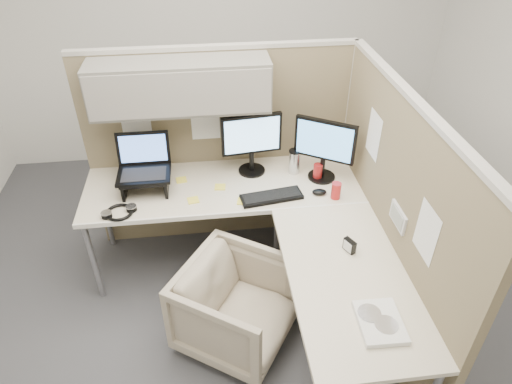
{
  "coord_description": "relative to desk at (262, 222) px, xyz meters",
  "views": [
    {
      "loc": [
        -0.2,
        -2.19,
        2.62
      ],
      "look_at": [
        0.1,
        0.25,
        0.85
      ],
      "focal_mm": 32.0,
      "sensor_mm": 36.0,
      "label": 1
    }
  ],
  "objects": [
    {
      "name": "ground",
      "position": [
        -0.12,
        -0.13,
        -0.69
      ],
      "size": [
        4.5,
        4.5,
        0.0
      ],
      "primitive_type": "plane",
      "color": "#3C3C41",
      "rests_on": "ground"
    },
    {
      "name": "partition_back",
      "position": [
        -0.34,
        0.7,
        0.41
      ],
      "size": [
        2.0,
        0.36,
        1.63
      ],
      "color": "#807154",
      "rests_on": "ground"
    },
    {
      "name": "partition_right",
      "position": [
        0.78,
        -0.19,
        0.13
      ],
      "size": [
        0.07,
        2.03,
        1.63
      ],
      "color": "#807154",
      "rests_on": "ground"
    },
    {
      "name": "desk",
      "position": [
        0.0,
        0.0,
        0.0
      ],
      "size": [
        2.0,
        1.98,
        0.73
      ],
      "color": "beige",
      "rests_on": "ground"
    },
    {
      "name": "office_chair",
      "position": [
        -0.21,
        -0.36,
        -0.35
      ],
      "size": [
        0.87,
        0.88,
        0.67
      ],
      "primitive_type": "imported",
      "rotation": [
        0.0,
        0.0,
        0.99
      ],
      "color": "#BDAD96",
      "rests_on": "ground"
    },
    {
      "name": "monitor_left",
      "position": [
        -0.0,
        0.56,
        0.32
      ],
      "size": [
        0.44,
        0.2,
        0.47
      ],
      "rotation": [
        0.0,
        0.0,
        0.12
      ],
      "color": "black",
      "rests_on": "desk"
    },
    {
      "name": "monitor_right",
      "position": [
        0.5,
        0.41,
        0.32
      ],
      "size": [
        0.39,
        0.26,
        0.47
      ],
      "rotation": [
        0.0,
        0.0,
        -0.56
      ],
      "color": "black",
      "rests_on": "desk"
    },
    {
      "name": "laptop_station",
      "position": [
        -0.77,
        0.43,
        0.19
      ],
      "size": [
        0.37,
        0.31,
        0.38
      ],
      "color": "black",
      "rests_on": "desk"
    },
    {
      "name": "keyboard",
      "position": [
        0.09,
        0.2,
        0.05
      ],
      "size": [
        0.45,
        0.21,
        0.02
      ],
      "primitive_type": "cube",
      "rotation": [
        0.0,
        0.0,
        0.15
      ],
      "color": "black",
      "rests_on": "desk"
    },
    {
      "name": "mouse",
      "position": [
        0.43,
        0.21,
        0.06
      ],
      "size": [
        0.11,
        0.08,
        0.04
      ],
      "primitive_type": "ellipsoid",
      "rotation": [
        0.0,
        0.0,
        -0.13
      ],
      "color": "black",
      "rests_on": "desk"
    },
    {
      "name": "travel_mug",
      "position": [
        0.31,
        0.51,
        0.14
      ],
      "size": [
        0.09,
        0.09,
        0.19
      ],
      "color": "silver",
      "rests_on": "desk"
    },
    {
      "name": "soda_can_green",
      "position": [
        0.54,
        0.15,
        0.1
      ],
      "size": [
        0.07,
        0.07,
        0.12
      ],
      "primitive_type": "cylinder",
      "color": "#B21E1E",
      "rests_on": "desk"
    },
    {
      "name": "soda_can_silver",
      "position": [
        0.47,
        0.4,
        0.1
      ],
      "size": [
        0.07,
        0.07,
        0.12
      ],
      "primitive_type": "cylinder",
      "color": "#B21E1E",
      "rests_on": "desk"
    },
    {
      "name": "sticky_note_b",
      "position": [
        -0.11,
        0.19,
        0.05
      ],
      "size": [
        0.09,
        0.09,
        0.01
      ],
      "primitive_type": "cube",
      "rotation": [
        0.0,
        0.0,
        -0.23
      ],
      "color": "yellow",
      "rests_on": "desk"
    },
    {
      "name": "sticky_note_a",
      "position": [
        -0.45,
        0.24,
        0.05
      ],
      "size": [
        0.09,
        0.09,
        0.01
      ],
      "primitive_type": "cube",
      "rotation": [
        0.0,
        0.0,
        0.18
      ],
      "color": "yellow",
      "rests_on": "desk"
    },
    {
      "name": "sticky_note_d",
      "position": [
        -0.25,
        0.38,
        0.05
      ],
      "size": [
        0.08,
        0.08,
        0.01
      ],
      "primitive_type": "cube",
      "rotation": [
        0.0,
        0.0,
        -0.12
      ],
      "color": "yellow",
      "rests_on": "desk"
    },
    {
      "name": "sticky_note_c",
      "position": [
        -0.53,
        0.5,
        0.05
      ],
      "size": [
        0.09,
        0.09,
        0.01
      ],
      "primitive_type": "cube",
      "rotation": [
        0.0,
        0.0,
        0.14
      ],
      "color": "yellow",
      "rests_on": "desk"
    },
    {
      "name": "headphones",
      "position": [
        -0.94,
        0.15,
        0.06
      ],
      "size": [
        0.23,
        0.23,
        0.03
      ],
      "rotation": [
        0.0,
        0.0,
        0.32
      ],
      "color": "black",
      "rests_on": "desk"
    },
    {
      "name": "paper_stack",
      "position": [
        0.47,
        -0.92,
        0.06
      ],
      "size": [
        0.23,
        0.28,
        0.03
      ],
      "rotation": [
        0.0,
        0.0,
        -0.03
      ],
      "color": "white",
      "rests_on": "desk"
    },
    {
      "name": "desk_clock",
      "position": [
        0.47,
        -0.38,
        0.08
      ],
      "size": [
        0.07,
        0.09,
        0.08
      ],
      "rotation": [
        0.0,
        0.0,
        -1.1
      ],
      "color": "black",
      "rests_on": "desk"
    }
  ]
}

